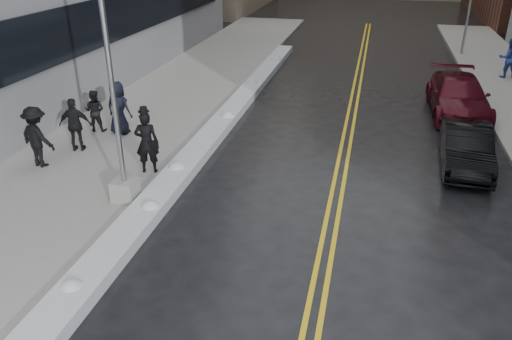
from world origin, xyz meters
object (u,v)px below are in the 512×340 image
Objects in this scene: pedestrian_c at (118,108)px; pedestrian_d at (75,125)px; lamppost at (117,121)px; pedestrian_fedora at (147,142)px; pedestrian_east at (509,58)px; pedestrian_e at (37,137)px; pedestrian_b at (95,111)px; car_black at (466,147)px; car_maroon at (458,96)px.

pedestrian_c reaches higher than pedestrian_d.
pedestrian_fedora is at bearing 93.85° from lamppost.
pedestrian_e is at bearing 37.14° from pedestrian_east.
pedestrian_b reaches higher than car_black.
pedestrian_c is 0.36× the size of car_maroon.
pedestrian_e is at bearing 158.16° from lamppost.
pedestrian_d is at bearing -168.00° from car_black.
lamppost is 4.81× the size of pedestrian_b.
pedestrian_e is (-3.72, 1.49, -1.39)m from lamppost.
pedestrian_d is 0.94× the size of pedestrian_e.
pedestrian_c is (1.02, -0.04, 0.20)m from pedestrian_b.
pedestrian_d is at bearing 138.08° from lamppost.
pedestrian_b is 14.79m from car_maroon.
pedestrian_fedora and pedestrian_e have the same top height.
lamppost is 3.83× the size of pedestrian_fedora.
pedestrian_b is 0.79× the size of pedestrian_east.
lamppost is 4.57m from pedestrian_d.
pedestrian_e is at bearing -162.55° from car_black.
pedestrian_c is 0.48× the size of car_black.
lamppost is at bearing 78.24° from pedestrian_fedora.
pedestrian_b is at bearing -176.23° from car_black.
pedestrian_east reaches higher than car_maroon.
car_black is (12.26, 0.16, -0.46)m from pedestrian_c.
pedestrian_d is (0.35, -1.87, 0.14)m from pedestrian_b.
lamppost is 1.39× the size of car_maroon.
pedestrian_fedora is 13.31m from car_maroon.
lamppost is 6.17m from pedestrian_b.
pedestrian_east is at bearing -155.71° from pedestrian_d.
lamppost is 5.55m from pedestrian_c.
pedestrian_d is (-3.10, 1.04, -0.06)m from pedestrian_fedora.
pedestrian_e reaches higher than pedestrian_d.
pedestrian_east is (13.39, 14.82, 0.01)m from pedestrian_fedora.
pedestrian_east is at bearing -122.89° from pedestrian_e.
pedestrian_e is at bearing 78.04° from pedestrian_c.
pedestrian_east is (16.85, 11.91, 0.21)m from pedestrian_b.
car_maroon is (12.67, 5.63, -0.35)m from pedestrian_c.
pedestrian_b is 0.29× the size of car_maroon.
pedestrian_b is at bearing -94.94° from pedestrian_d.
car_black is at bearing 26.69° from lamppost.
lamppost reaches higher than pedestrian_b.
car_black is (9.84, 3.02, -0.46)m from pedestrian_fedora.
car_maroon is at bearing -166.38° from pedestrian_d.
car_maroon is (13.34, 7.46, -0.29)m from pedestrian_d.
lamppost is at bearing -150.02° from car_black.
pedestrian_d is at bearing 35.22° from pedestrian_east.
pedestrian_east is at bearing -147.71° from pedestrian_fedora.
pedestrian_c is (-2.55, 4.72, -1.39)m from lamppost.
pedestrian_east is at bearing -135.00° from pedestrian_c.
pedestrian_e is 0.48× the size of car_black.
pedestrian_c is 1.00× the size of pedestrian_e.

